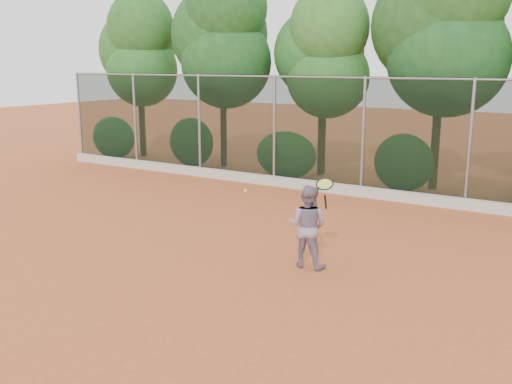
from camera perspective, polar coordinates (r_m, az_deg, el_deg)
The scene contains 7 objects.
ground at distance 11.38m, azimuth -2.66°, elevation -7.11°, with size 80.00×80.00×0.00m, color #BE592C.
concrete_curb at distance 17.18m, azimuth 10.22°, elevation 0.08°, with size 24.00×0.20×0.30m, color beige.
tennis_player at distance 10.99m, azimuth 5.20°, elevation -3.43°, with size 0.79×0.61×1.62m, color gray.
chainlink_fence at distance 17.06m, azimuth 10.67°, elevation 5.80°, with size 24.09×0.09×3.50m.
foliage_backdrop at distance 19.00m, azimuth 11.63°, elevation 14.15°, with size 23.70×3.63×7.55m.
tennis_racket at distance 10.57m, azimuth 6.89°, elevation 0.58°, with size 0.39×0.37×0.60m.
tennis_ball_in_flight at distance 11.34m, azimuth -1.06°, elevation 0.13°, with size 0.07×0.07×0.07m.
Camera 1 is at (6.04, -8.83, 3.87)m, focal length 40.00 mm.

